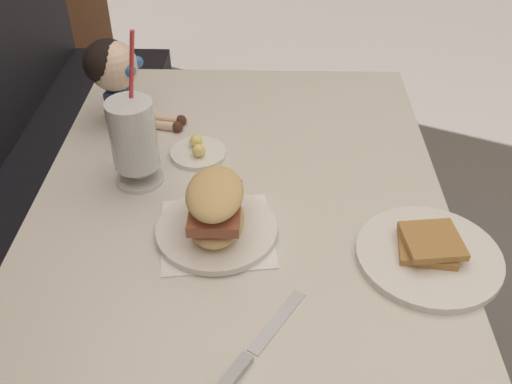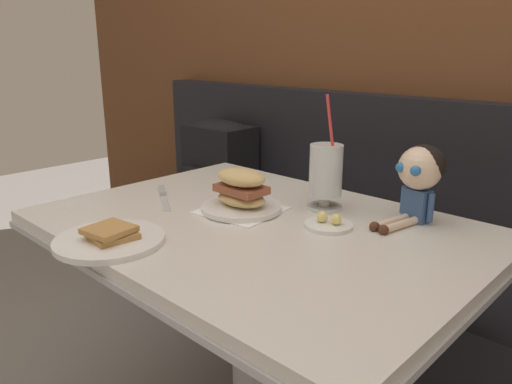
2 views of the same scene
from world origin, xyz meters
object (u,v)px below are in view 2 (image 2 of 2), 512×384
object	(u,v)px
toast_plate	(110,239)
backpack	(219,163)
milkshake_glass	(326,173)
seated_doll	(420,172)
butter_knife	(163,194)
sandwich_plate	(241,194)
butter_saucer	(329,224)

from	to	relation	value
toast_plate	backpack	world-z (taller)	backpack
milkshake_glass	seated_doll	world-z (taller)	milkshake_glass
milkshake_glass	butter_knife	world-z (taller)	milkshake_glass
sandwich_plate	seated_doll	xyz separation A→B (m)	(0.38, 0.25, 0.08)
butter_saucer	toast_plate	bearing A→B (deg)	-124.88
toast_plate	milkshake_glass	size ratio (longest dim) A/B	0.79
butter_knife	backpack	size ratio (longest dim) A/B	0.52
sandwich_plate	seated_doll	distance (m)	0.46
sandwich_plate	butter_knife	xyz separation A→B (m)	(-0.27, -0.06, -0.04)
toast_plate	milkshake_glass	xyz separation A→B (m)	(0.21, 0.54, 0.09)
butter_saucer	seated_doll	distance (m)	0.26
backpack	butter_knife	bearing A→B (deg)	-54.71
seated_doll	butter_knife	bearing A→B (deg)	-154.35
butter_saucer	seated_doll	size ratio (longest dim) A/B	0.53
butter_knife	backpack	xyz separation A→B (m)	(-0.44, 0.63, -0.09)
toast_plate	sandwich_plate	size ratio (longest dim) A/B	1.11
milkshake_glass	sandwich_plate	world-z (taller)	milkshake_glass
seated_doll	backpack	xyz separation A→B (m)	(-1.10, 0.31, -0.21)
backpack	milkshake_glass	bearing A→B (deg)	-24.46
toast_plate	seated_doll	xyz separation A→B (m)	(0.43, 0.62, 0.12)
sandwich_plate	butter_saucer	distance (m)	0.26
seated_doll	milkshake_glass	bearing A→B (deg)	-159.77
toast_plate	milkshake_glass	world-z (taller)	milkshake_glass
toast_plate	backpack	distance (m)	1.15
milkshake_glass	butter_knife	xyz separation A→B (m)	(-0.43, -0.23, -0.10)
milkshake_glass	toast_plate	bearing A→B (deg)	-111.03
butter_knife	sandwich_plate	bearing A→B (deg)	12.88
milkshake_glass	sandwich_plate	distance (m)	0.24
toast_plate	butter_saucer	bearing A→B (deg)	55.12
toast_plate	backpack	size ratio (longest dim) A/B	0.62
toast_plate	seated_doll	bearing A→B (deg)	55.12
sandwich_plate	butter_knife	world-z (taller)	sandwich_plate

